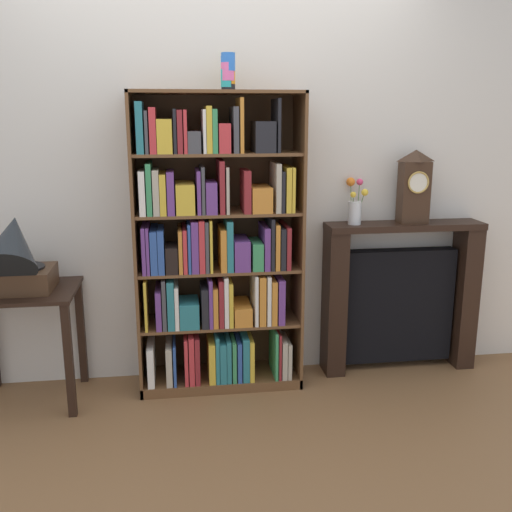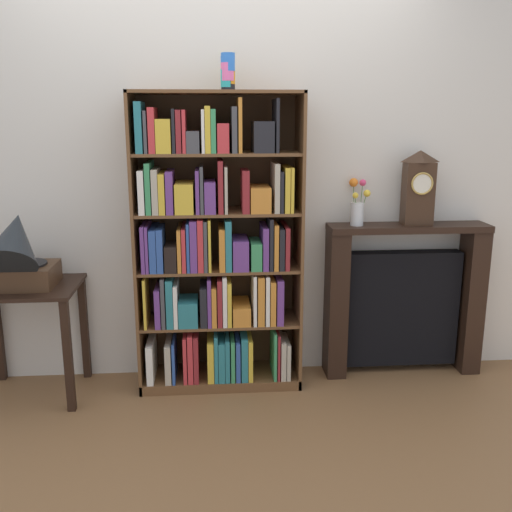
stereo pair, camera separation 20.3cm
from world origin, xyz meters
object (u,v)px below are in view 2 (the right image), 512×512
Objects in this scene: fireplace_mantel at (403,300)px; gramophone at (18,251)px; mantel_clock at (418,188)px; bookshelf at (215,255)px; flower_vase at (357,206)px; cup_stack at (228,72)px; side_table_left at (28,312)px.

gramophone is at bearing -174.23° from fireplace_mantel.
mantel_clock is (0.04, -0.02, 0.72)m from fireplace_mantel.
bookshelf reaches higher than gramophone.
flower_vase is (0.87, 0.09, 0.27)m from bookshelf.
cup_stack is at bearing -174.21° from flower_vase.
cup_stack is at bearing -176.67° from mantel_clock.
bookshelf is at bearing 3.50° from side_table_left.
cup_stack is at bearing 3.52° from side_table_left.
side_table_left is at bearing -175.57° from flower_vase.
flower_vase is at bearing 6.51° from gramophone.
side_table_left is at bearing -176.02° from fireplace_mantel.
cup_stack is 0.39× the size of gramophone.
bookshelf is 1.30m from mantel_clock.
cup_stack is at bearing -175.54° from fireplace_mantel.
bookshelf reaches higher than side_table_left.
bookshelf is at bearing -175.59° from fireplace_mantel.
mantel_clock is at bearing 3.36° from bookshelf.
fireplace_mantel is at bearing 3.98° from side_table_left.
flower_vase is (0.78, 0.08, -0.77)m from cup_stack.
cup_stack is 1.77m from fireplace_mantel.
flower_vase reaches higher than side_table_left.
gramophone reaches higher than side_table_left.
bookshelf is at bearing -176.22° from cup_stack.
bookshelf is at bearing -174.41° from flower_vase.
gramophone is (-0.00, -0.07, 0.38)m from side_table_left.
mantel_clock reaches higher than gramophone.
bookshelf is 1.05m from cup_stack.
cup_stack is 1.10m from flower_vase.
gramophone is at bearing -174.81° from mantel_clock.
side_table_left is 1.32× the size of gramophone.
gramophone is at bearing -172.75° from bookshelf.
cup_stack is 1.53m from gramophone.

